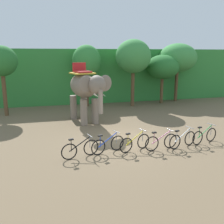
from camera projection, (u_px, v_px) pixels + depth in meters
The scene contains 14 objects.
ground_plane at pixel (124, 141), 12.81m from camera, with size 80.00×80.00×0.00m, color brown.
foliage_hedge at pixel (84, 74), 24.54m from camera, with size 36.00×6.00×4.74m, color #338438.
tree_center_left at pixel (2, 62), 17.21m from camera, with size 2.14×2.14×4.90m.
tree_left at pixel (87, 62), 20.43m from camera, with size 2.36×2.36×5.05m.
tree_far_right at pixel (133, 57), 20.38m from camera, with size 2.88×2.88×5.49m.
tree_center at pixel (163, 67), 21.93m from camera, with size 2.90×2.90×4.25m.
tree_right at pixel (178, 58), 22.76m from camera, with size 3.42×3.42×5.26m.
elephant at pixel (85, 88), 15.79m from camera, with size 2.54×4.24×3.78m.
bike_black at pixel (80, 149), 10.66m from camera, with size 1.67×0.61×0.92m.
bike_blue at pixel (108, 144), 11.17m from camera, with size 1.64×0.69×0.92m.
bike_yellow at pixel (135, 143), 11.41m from camera, with size 1.63×0.70×0.92m.
bike_pink at pixel (161, 142), 11.52m from camera, with size 1.70×0.52×0.92m.
bike_white at pixel (182, 140), 11.82m from camera, with size 1.65×0.66×0.92m.
bike_green at pixel (205, 136), 12.36m from camera, with size 1.66×0.64×0.92m.
Camera 1 is at (-3.65, -11.60, 4.33)m, focal length 40.20 mm.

